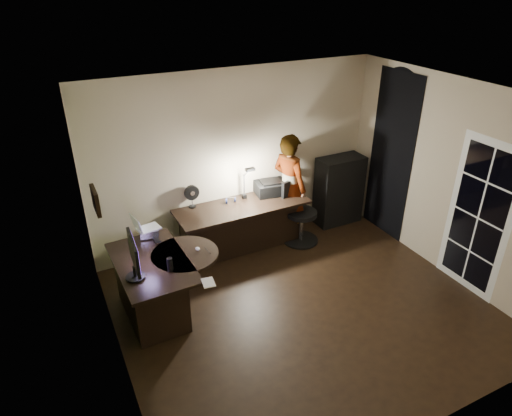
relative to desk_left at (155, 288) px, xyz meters
name	(u,v)px	position (x,y,z in m)	size (l,w,h in m)	color
floor	(303,308)	(1.69, -0.75, -0.39)	(4.50, 4.00, 0.01)	black
ceiling	(315,99)	(1.69, -0.75, 2.32)	(4.50, 4.00, 0.01)	silver
wall_back	(237,159)	(1.69, 1.25, 0.96)	(4.50, 0.01, 2.70)	#BFAD90
wall_front	(442,324)	(1.69, -2.76, 0.96)	(4.50, 0.01, 2.70)	#BFAD90
wall_left	(108,267)	(-0.56, -0.75, 0.96)	(0.01, 4.00, 2.70)	#BFAD90
wall_right	(450,181)	(3.95, -0.75, 0.96)	(0.01, 4.00, 2.70)	#BFAD90
green_wall_overlay	(110,266)	(-0.55, -0.75, 0.96)	(0.00, 4.00, 2.70)	#475824
arched_doorway	(391,156)	(3.93, 0.40, 0.91)	(0.01, 0.90, 2.60)	black
french_door	(478,218)	(3.93, -1.30, 0.66)	(0.02, 0.92, 2.10)	white
framed_picture	(95,201)	(-0.53, -0.30, 1.46)	(0.04, 0.30, 0.25)	black
desk_left	(155,288)	(0.00, 0.00, 0.00)	(0.83, 1.35, 0.78)	black
desk_right	(243,227)	(1.61, 0.88, -0.01)	(2.02, 0.71, 0.76)	black
cabinet	(339,190)	(3.43, 0.96, 0.19)	(0.78, 0.39, 1.17)	black
laptop_stand	(149,232)	(0.13, 0.59, 0.45)	(0.24, 0.20, 0.10)	silver
laptop	(148,222)	(0.13, 0.59, 0.61)	(0.31, 0.29, 0.21)	silver
monitor	(133,264)	(-0.25, -0.24, 0.59)	(0.11, 0.55, 0.36)	black
mouse	(198,249)	(0.58, -0.02, 0.42)	(0.05, 0.08, 0.03)	silver
phone	(157,240)	(0.18, 0.42, 0.41)	(0.07, 0.14, 0.01)	black
pen	(207,250)	(0.68, -0.09, 0.41)	(0.01, 0.15, 0.01)	black
speaker	(170,264)	(0.14, -0.30, 0.49)	(0.07, 0.07, 0.17)	black
notepad	(208,283)	(0.45, -0.71, 0.41)	(0.13, 0.19, 0.01)	silver
desk_fan	(192,196)	(0.93, 1.17, 0.54)	(0.22, 0.12, 0.34)	black
headphones	(231,200)	(1.49, 1.04, 0.41)	(0.18, 0.07, 0.08)	navy
printer	(271,187)	(2.17, 1.05, 0.48)	(0.47, 0.37, 0.21)	black
desk_lamp	(244,180)	(1.73, 1.08, 0.67)	(0.15, 0.27, 0.60)	black
office_chair	(302,213)	(2.53, 0.67, 0.11)	(0.56, 0.56, 1.01)	black
person	(289,187)	(2.45, 0.95, 0.47)	(0.61, 0.41, 1.72)	#D8A88C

